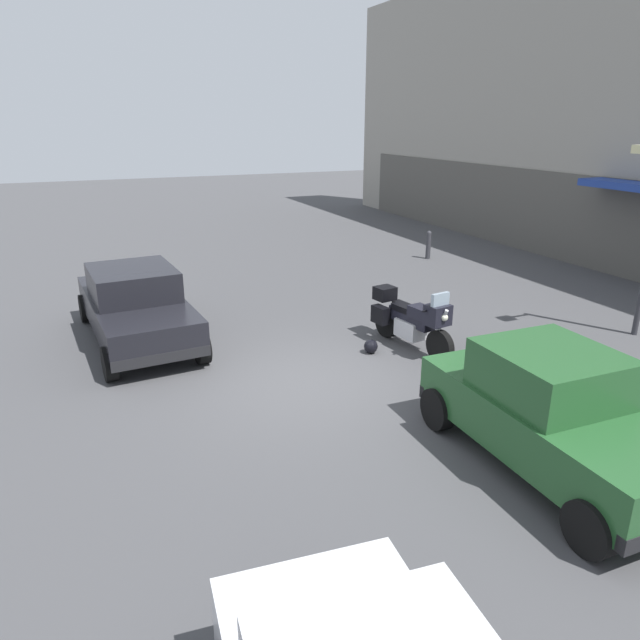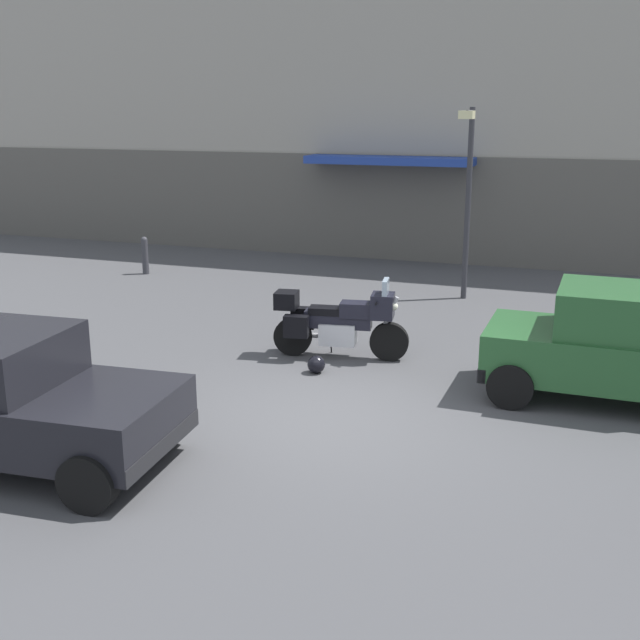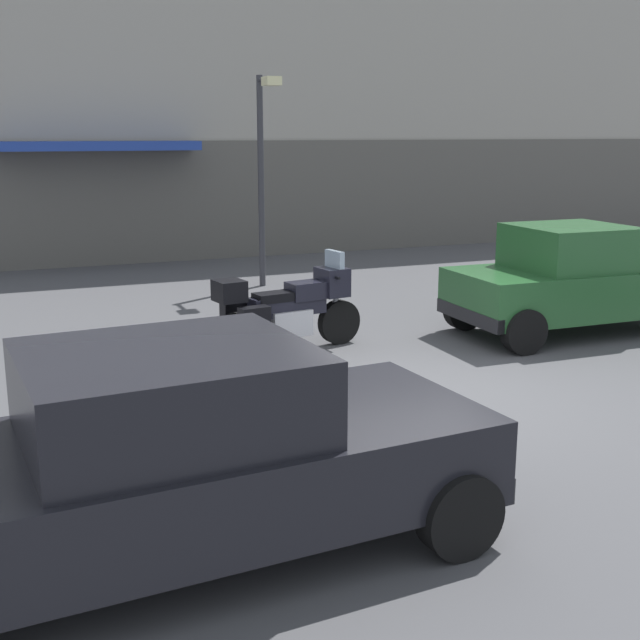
% 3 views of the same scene
% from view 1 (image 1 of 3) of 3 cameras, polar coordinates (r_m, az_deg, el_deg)
% --- Properties ---
extents(ground_plane, '(80.00, 80.00, 0.00)m').
position_cam_1_polar(ground_plane, '(10.37, -1.50, -6.12)').
color(ground_plane, '#424244').
extents(motorcycle, '(2.25, 0.92, 1.36)m').
position_cam_1_polar(motorcycle, '(11.79, 8.98, 0.09)').
color(motorcycle, black).
rests_on(motorcycle, ground).
extents(helmet, '(0.28, 0.28, 0.28)m').
position_cam_1_polar(helmet, '(11.60, 5.03, -2.61)').
color(helmet, black).
rests_on(helmet, ground).
extents(car_hatchback_near, '(3.90, 1.84, 1.64)m').
position_cam_1_polar(car_hatchback_near, '(8.23, 21.84, -8.43)').
color(car_hatchback_near, '#235128').
rests_on(car_hatchback_near, ground).
extents(car_sedan_far, '(4.67, 2.20, 1.56)m').
position_cam_1_polar(car_sedan_far, '(12.62, -17.73, 1.44)').
color(car_sedan_far, black).
rests_on(car_sedan_far, ground).
extents(bollard_curbside, '(0.16, 0.16, 0.94)m').
position_cam_1_polar(bollard_curbside, '(19.77, 10.65, 7.38)').
color(bollard_curbside, '#333338').
rests_on(bollard_curbside, ground).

